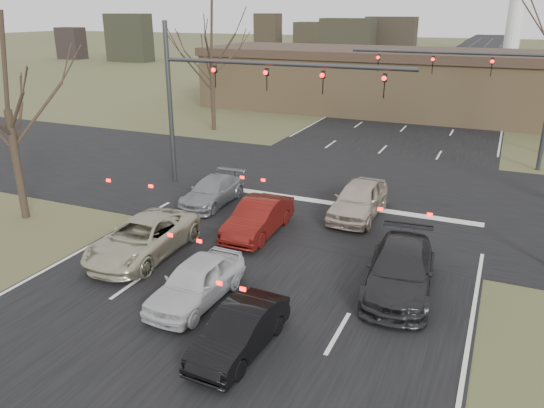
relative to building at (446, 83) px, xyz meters
The scene contains 14 objects.
ground 38.15m from the building, 93.01° to the right, with size 360.00×360.00×0.00m, color #48522C.
road_main 22.25m from the building, 95.19° to the left, with size 14.00×300.00×0.02m, color black.
road_cross 23.24m from the building, 94.97° to the right, with size 200.00×14.00×0.02m, color black.
building is the anchor object (origin of this frame).
mast_arm_near 26.14m from the building, 106.13° to the right, with size 12.12×0.24×8.00m.
mast_arm_far 15.75m from the building, 74.42° to the right, with size 11.12×0.24×8.00m.
tree_left_far 20.39m from the building, 139.09° to the right, with size 5.70×5.70×9.50m.
car_silver_suv 33.74m from the building, 101.07° to the right, with size 2.32×5.04×1.40m, color #B2AD90.
car_white_sedan 35.25m from the building, 94.90° to the right, with size 1.60×3.97×1.35m, color silver.
car_black_hatch 36.84m from the building, 90.98° to the right, with size 1.26×3.63×1.19m, color black.
car_charcoal_sedan 32.05m from the building, 85.42° to the right, with size 2.02×4.97×1.44m, color black.
car_grey_ahead 28.17m from the building, 104.31° to the right, with size 1.71×4.19×1.22m, color gray.
car_red_ahead 29.83m from the building, 96.76° to the right, with size 1.48×4.23×1.39m, color #550F0C.
car_silver_ahead 26.11m from the building, 90.82° to the right, with size 1.83×4.55×1.55m, color #C0AF9B.
Camera 1 is at (6.90, -9.22, 8.44)m, focal length 35.00 mm.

